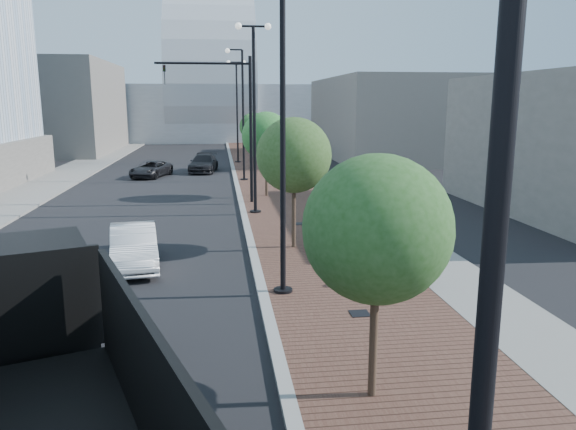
{
  "coord_description": "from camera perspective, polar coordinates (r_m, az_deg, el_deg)",
  "views": [
    {
      "loc": [
        -1.19,
        -5.3,
        5.58
      ],
      "look_at": [
        1.0,
        12.0,
        2.0
      ],
      "focal_mm": 34.28,
      "sensor_mm": 36.0,
      "label": 1
    }
  ],
  "objects": [
    {
      "name": "convention_center",
      "position": [
        90.31,
        -7.88,
        11.77
      ],
      "size": [
        50.0,
        30.0,
        50.0
      ],
      "color": "#A2A6AC",
      "rests_on": "ground"
    },
    {
      "name": "tree_2",
      "position": [
        32.51,
        -2.21,
        8.16
      ],
      "size": [
        2.84,
        2.84,
        5.06
      ],
      "color": "#382619",
      "rests_on": "ground"
    },
    {
      "name": "tree_1",
      "position": [
        20.62,
        0.73,
        6.2
      ],
      "size": [
        2.82,
        2.82,
        5.06
      ],
      "color": "#382619",
      "rests_on": "ground"
    },
    {
      "name": "streetlight_1",
      "position": [
        15.44,
        -0.96,
        7.0
      ],
      "size": [
        1.44,
        0.56,
        9.21
      ],
      "color": "black",
      "rests_on": "ground"
    },
    {
      "name": "west_sidewalk",
      "position": [
        47.14,
        -21.72,
        4.06
      ],
      "size": [
        4.0,
        140.0,
        0.12
      ],
      "primitive_type": "cube",
      "color": "slate",
      "rests_on": "ground"
    },
    {
      "name": "traffic_mast",
      "position": [
        30.32,
        -5.62,
        10.42
      ],
      "size": [
        5.09,
        0.2,
        8.0
      ],
      "color": "black",
      "rests_on": "ground"
    },
    {
      "name": "dark_car_mid",
      "position": [
        43.12,
        -14.03,
        4.64
      ],
      "size": [
        3.27,
        4.77,
        1.21
      ],
      "primitive_type": "imported",
      "rotation": [
        0.0,
        0.0,
        -0.32
      ],
      "color": "black",
      "rests_on": "ground"
    },
    {
      "name": "dark_car_far",
      "position": [
        45.52,
        -8.75,
        5.33
      ],
      "size": [
        2.55,
        5.11,
        1.43
      ],
      "primitive_type": "imported",
      "rotation": [
        0.0,
        0.0,
        -0.12
      ],
      "color": "black",
      "rests_on": "ground"
    },
    {
      "name": "streetlight_2",
      "position": [
        27.37,
        -3.51,
        9.99
      ],
      "size": [
        1.72,
        0.56,
        9.28
      ],
      "color": "black",
      "rests_on": "ground"
    },
    {
      "name": "white_sedan",
      "position": [
        19.7,
        -15.7,
        -3.14
      ],
      "size": [
        2.16,
        4.52,
        1.43
      ],
      "primitive_type": "imported",
      "rotation": [
        0.0,
        0.0,
        0.15
      ],
      "color": "silver",
      "rests_on": "ground"
    },
    {
      "name": "concrete_strip",
      "position": [
        46.23,
        2.05,
        4.75
      ],
      "size": [
        2.4,
        140.0,
        0.13
      ],
      "primitive_type": "cube",
      "color": "slate",
      "rests_on": "ground"
    },
    {
      "name": "utility_cover_1",
      "position": [
        14.82,
        7.44,
        -10.09
      ],
      "size": [
        0.5,
        0.5,
        0.02
      ],
      "primitive_type": "cube",
      "color": "black",
      "rests_on": "sidewalk"
    },
    {
      "name": "dump_truck",
      "position": [
        9.9,
        -24.42,
        -14.97
      ],
      "size": [
        6.57,
        13.3,
        3.15
      ],
      "rotation": [
        0.0,
        0.0,
        0.34
      ],
      "color": "black",
      "rests_on": "ground"
    },
    {
      "name": "tree_0",
      "position": [
        10.0,
        9.45,
        -1.46
      ],
      "size": [
        2.71,
        2.71,
        4.72
      ],
      "color": "#382619",
      "rests_on": "ground"
    },
    {
      "name": "streetlight_0",
      "position": [
        3.83,
        20.75,
        -0.66
      ],
      "size": [
        1.72,
        0.56,
        9.28
      ],
      "color": "black",
      "rests_on": "ground"
    },
    {
      "name": "utility_cover_2",
      "position": [
        25.16,
        1.17,
        -0.91
      ],
      "size": [
        0.5,
        0.5,
        0.02
      ],
      "primitive_type": "cube",
      "color": "black",
      "rests_on": "sidewalk"
    },
    {
      "name": "streetlight_4",
      "position": [
        51.34,
        -5.3,
        10.71
      ],
      "size": [
        1.72,
        0.56,
        9.28
      ],
      "color": "black",
      "rests_on": "ground"
    },
    {
      "name": "pedestrian",
      "position": [
        17.23,
        13.37,
        -4.3
      ],
      "size": [
        0.8,
        0.64,
        1.91
      ],
      "primitive_type": "imported",
      "rotation": [
        0.0,
        0.0,
        3.43
      ],
      "color": "black",
      "rests_on": "ground"
    },
    {
      "name": "streetlight_3",
      "position": [
        39.36,
        -4.83,
        9.76
      ],
      "size": [
        1.44,
        0.56,
        9.21
      ],
      "color": "black",
      "rests_on": "ground"
    },
    {
      "name": "commercial_block_nw",
      "position": [
        67.96,
        -23.66,
        10.17
      ],
      "size": [
        14.0,
        20.0,
        10.0
      ],
      "primitive_type": "cube",
      "color": "#67625C",
      "rests_on": "ground"
    },
    {
      "name": "curb",
      "position": [
        45.65,
        -5.68,
        4.62
      ],
      "size": [
        0.3,
        140.0,
        0.14
      ],
      "primitive_type": "cube",
      "color": "gray",
      "rests_on": "ground"
    },
    {
      "name": "tree_3",
      "position": [
        44.46,
        -3.59,
        9.12
      ],
      "size": [
        2.25,
        2.18,
        4.78
      ],
      "color": "#382619",
      "rests_on": "ground"
    },
    {
      "name": "sidewalk",
      "position": [
        45.88,
        -1.29,
        4.69
      ],
      "size": [
        7.0,
        140.0,
        0.12
      ],
      "primitive_type": "cube",
      "color": "#4C2D23",
      "rests_on": "ground"
    },
    {
      "name": "commercial_block_ne",
      "position": [
        57.93,
        10.21,
        9.87
      ],
      "size": [
        12.0,
        22.0,
        8.0
      ],
      "primitive_type": "cube",
      "color": "#67625D",
      "rests_on": "ground"
    }
  ]
}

